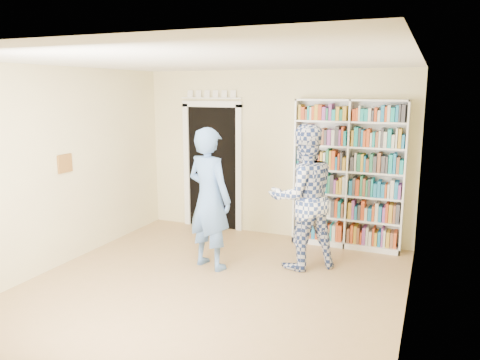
# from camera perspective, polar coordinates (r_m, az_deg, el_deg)

# --- Properties ---
(floor) EXTENTS (5.00, 5.00, 0.00)m
(floor) POSITION_cam_1_polar(r_m,az_deg,el_deg) (5.80, -4.21, -13.43)
(floor) COLOR #A37F4F
(floor) RESTS_ON ground
(ceiling) EXTENTS (5.00, 5.00, 0.00)m
(ceiling) POSITION_cam_1_polar(r_m,az_deg,el_deg) (5.29, -4.64, 14.26)
(ceiling) COLOR white
(ceiling) RESTS_ON wall_back
(wall_back) EXTENTS (4.50, 0.00, 4.50)m
(wall_back) POSITION_cam_1_polar(r_m,az_deg,el_deg) (7.66, 4.12, 3.14)
(wall_back) COLOR beige
(wall_back) RESTS_ON floor
(wall_left) EXTENTS (0.00, 5.00, 5.00)m
(wall_left) POSITION_cam_1_polar(r_m,az_deg,el_deg) (6.70, -21.83, 1.23)
(wall_left) COLOR beige
(wall_left) RESTS_ON floor
(wall_right) EXTENTS (0.00, 5.00, 5.00)m
(wall_right) POSITION_cam_1_polar(r_m,az_deg,el_deg) (4.82, 20.21, -2.24)
(wall_right) COLOR beige
(wall_right) RESTS_ON floor
(bookshelf) EXTENTS (1.64, 0.31, 2.25)m
(bookshelf) POSITION_cam_1_polar(r_m,az_deg,el_deg) (7.25, 13.08, 0.73)
(bookshelf) COLOR white
(bookshelf) RESTS_ON floor
(doorway) EXTENTS (1.10, 0.08, 2.43)m
(doorway) POSITION_cam_1_polar(r_m,az_deg,el_deg) (8.08, -3.37, 2.34)
(doorway) COLOR black
(doorway) RESTS_ON floor
(wall_art) EXTENTS (0.03, 0.25, 0.25)m
(wall_art) POSITION_cam_1_polar(r_m,az_deg,el_deg) (6.82, -20.57, 1.91)
(wall_art) COLOR brown
(wall_art) RESTS_ON wall_left
(man_blue) EXTENTS (0.80, 0.64, 1.91)m
(man_blue) POSITION_cam_1_polar(r_m,az_deg,el_deg) (6.27, -3.76, -2.29)
(man_blue) COLOR #5279B7
(man_blue) RESTS_ON floor
(man_plaid) EXTENTS (1.20, 1.17, 1.95)m
(man_plaid) POSITION_cam_1_polar(r_m,az_deg,el_deg) (6.31, 7.68, -2.10)
(man_plaid) COLOR navy
(man_plaid) RESTS_ON floor
(paper_sheet) EXTENTS (0.19, 0.03, 0.27)m
(paper_sheet) POSITION_cam_1_polar(r_m,az_deg,el_deg) (6.13, 7.83, -3.24)
(paper_sheet) COLOR white
(paper_sheet) RESTS_ON man_plaid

